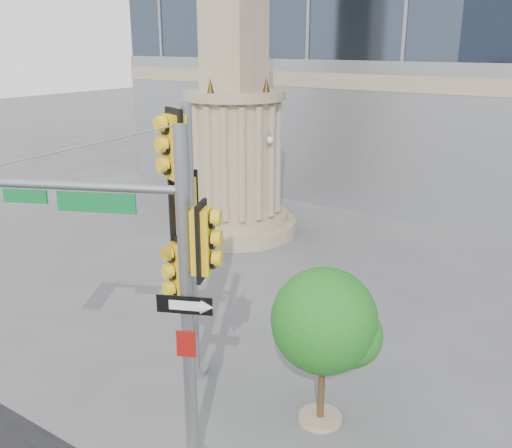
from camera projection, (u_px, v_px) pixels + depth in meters
The scene contains 5 objects.
ground at pixel (210, 416), 10.70m from camera, with size 120.00×120.00×0.00m, color #545456.
monument at pixel (234, 78), 19.30m from camera, with size 4.40×4.40×16.60m.
main_signal_pole at pixel (121, 265), 8.62m from camera, with size 4.07×2.16×5.62m.
secondary_signal_pole at pixel (183, 224), 11.06m from camera, with size 0.96×0.94×5.64m.
street_tree at pixel (326, 325), 9.97m from camera, with size 1.92×1.88×3.00m.
Camera 1 is at (5.83, -7.01, 6.71)m, focal length 40.00 mm.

